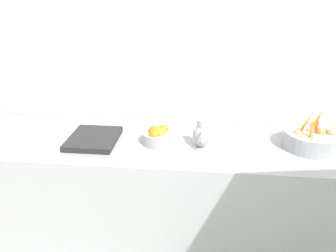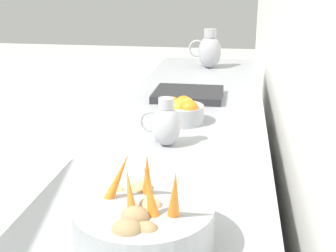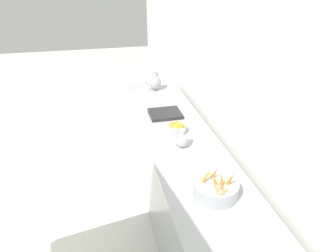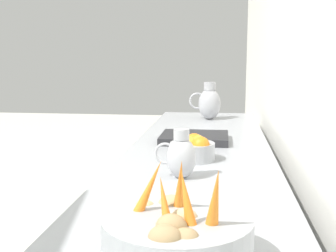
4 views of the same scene
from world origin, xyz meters
name	(u,v)px [view 2 (image 2 of 4)]	position (x,y,z in m)	size (l,w,h in m)	color
prep_counter	(182,226)	(-1.51, -0.15, 0.44)	(0.67, 3.24, 0.88)	#9EA0A5
vegetable_colander	(144,224)	(-1.52, 0.71, 0.94)	(0.32, 0.32, 0.24)	#9EA0A5
orange_bowl	(182,111)	(-1.49, -0.23, 0.94)	(0.19, 0.19, 0.11)	#9EA0A5
metal_pitcher_tall	(209,51)	(-1.52, -1.43, 1.00)	(0.21, 0.15, 0.25)	#939399
metal_pitcher_short	(166,124)	(-1.47, 0.04, 0.96)	(0.15, 0.11, 0.18)	#A3A3A8
counter_sink_basin	(188,94)	(-1.47, -0.64, 0.90)	(0.34, 0.30, 0.04)	#232326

